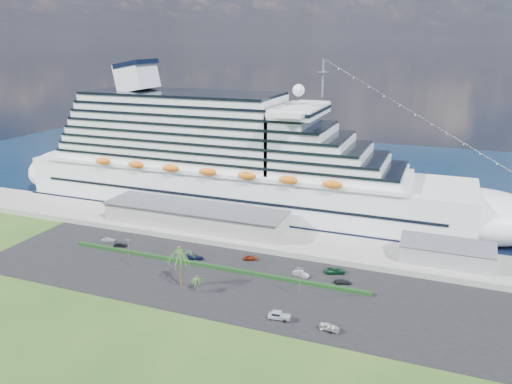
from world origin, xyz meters
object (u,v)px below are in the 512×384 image
at_px(parked_car_3, 195,257).
at_px(boat_trailer, 330,327).
at_px(cruise_ship, 234,165).
at_px(pickup_truck, 279,316).

relative_size(parked_car_3, boat_trailer, 0.82).
bearing_deg(parked_car_3, boat_trailer, -133.57).
relative_size(cruise_ship, boat_trailer, 34.70).
height_order(parked_car_3, boat_trailer, boat_trailer).
bearing_deg(boat_trailer, pickup_truck, 177.26).
height_order(cruise_ship, parked_car_3, cruise_ship).
xyz_separation_m(cruise_ship, parked_car_3, (7.52, -44.69, -15.92)).
bearing_deg(cruise_ship, pickup_truck, -59.02).
bearing_deg(parked_car_3, pickup_truck, -140.57).
xyz_separation_m(cruise_ship, pickup_truck, (39.82, -66.32, -15.61)).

